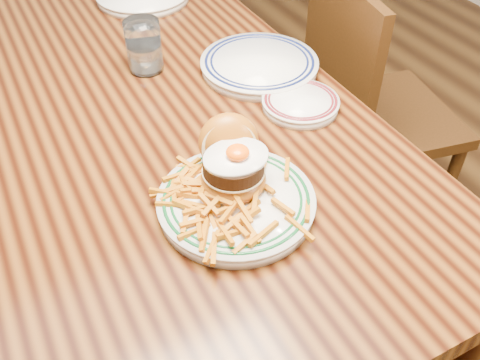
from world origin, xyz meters
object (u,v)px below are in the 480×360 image
main_plate (235,187)px  side_plate (300,103)px  chair_right (367,108)px  table (156,130)px

main_plate → side_plate: size_ratio=1.74×
side_plate → main_plate: bearing=-153.8°
chair_right → side_plate: 0.54m
table → main_plate: (0.02, -0.39, 0.13)m
main_plate → side_plate: main_plate is taller
chair_right → side_plate: bearing=39.0°
main_plate → side_plate: (0.27, 0.20, -0.02)m
chair_right → side_plate: (-0.41, -0.22, 0.28)m
table → main_plate: bearing=-87.7°
table → main_plate: size_ratio=5.25×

